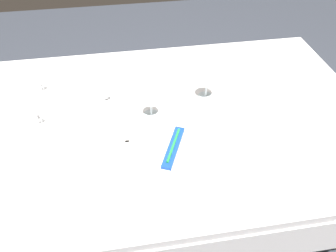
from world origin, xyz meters
name	(u,v)px	position (x,y,z in m)	size (l,w,h in m)	color
ground_plane	(159,217)	(0.00, 0.00, 0.00)	(6.00, 6.00, 0.00)	#383D47
dining_table	(156,131)	(0.00, 0.00, 0.66)	(1.80, 1.11, 0.74)	white
dinner_plate	(173,150)	(0.04, -0.21, 0.75)	(0.27, 0.27, 0.02)	white
toothbrush_package	(173,147)	(0.04, -0.21, 0.77)	(0.12, 0.21, 0.02)	blue
fork_outer	(128,153)	(-0.12, -0.19, 0.74)	(0.02, 0.21, 0.00)	beige
dinner_knife	(216,144)	(0.20, -0.19, 0.74)	(0.02, 0.22, 0.00)	beige
spoon_soup	(221,137)	(0.23, -0.16, 0.74)	(0.03, 0.20, 0.01)	beige
spoon_dessert	(228,136)	(0.26, -0.16, 0.74)	(0.03, 0.21, 0.01)	beige
saucer_left	(34,92)	(-0.51, 0.25, 0.74)	(0.12, 0.12, 0.01)	white
coffee_cup_left	(32,85)	(-0.51, 0.25, 0.78)	(0.10, 0.08, 0.06)	white
saucer_right	(29,126)	(-0.50, 0.02, 0.74)	(0.14, 0.14, 0.01)	white
coffee_cup_right	(26,118)	(-0.50, 0.02, 0.78)	(0.11, 0.08, 0.07)	white
saucer_far	(96,103)	(-0.24, 0.13, 0.74)	(0.14, 0.14, 0.01)	white
coffee_cup_far	(95,95)	(-0.24, 0.13, 0.79)	(0.10, 0.08, 0.07)	white
wine_glass_centre	(207,76)	(0.24, 0.10, 0.85)	(0.08, 0.08, 0.15)	silver
wine_glass_left	(151,96)	(-0.01, 0.01, 0.84)	(0.07, 0.07, 0.15)	silver
napkin_folded	(244,64)	(0.44, 0.21, 0.82)	(0.07, 0.07, 0.17)	white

